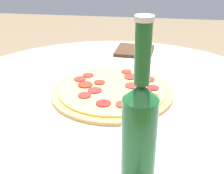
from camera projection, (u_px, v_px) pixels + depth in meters
The scene contains 4 objects.
table at pixel (113, 150), 0.92m from camera, with size 1.07×1.07×0.70m.
pizza at pixel (112, 91), 0.88m from camera, with size 0.34×0.34×0.02m.
beer_bottle at pixel (139, 129), 0.52m from camera, with size 0.06×0.06×0.30m.
pizza_paddle at pixel (136, 48), 1.22m from camera, with size 0.15×0.29×0.02m.
Camera 1 is at (-0.10, 0.74, 1.09)m, focal length 50.00 mm.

